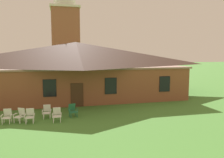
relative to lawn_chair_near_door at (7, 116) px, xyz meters
name	(u,v)px	position (x,y,z in m)	size (l,w,h in m)	color
brick_building	(76,69)	(5.37, 8.48, 2.51)	(22.27, 10.40, 5.91)	brown
dome_tower	(65,32)	(4.90, 25.66, 8.00)	(5.18, 5.18, 18.63)	#93563D
lawn_chair_near_door	(7,116)	(0.00, 0.00, 0.00)	(0.66, 0.69, 0.96)	silver
lawn_chair_left_end	(20,115)	(0.82, 0.00, 0.00)	(0.83, 0.86, 0.96)	silver
lawn_chair_middle	(30,115)	(1.50, -0.26, 0.00)	(0.64, 0.67, 0.96)	silver
lawn_chair_right_end	(47,111)	(2.56, 0.62, 0.00)	(0.65, 0.68, 0.96)	silver
lawn_chair_far_side	(57,114)	(3.28, -0.45, 0.00)	(0.65, 0.68, 0.96)	silver
lawn_chair_under_eave	(73,110)	(4.41, 0.46, 0.00)	(0.73, 0.77, 0.96)	#28704C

